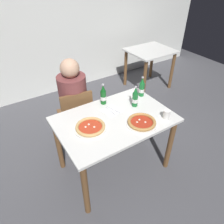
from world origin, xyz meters
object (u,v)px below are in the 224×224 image
Objects in this scene: dining_table_main at (115,127)px; beer_bottle_left at (103,96)px; napkin_with_cutlery at (112,110)px; beer_bottle_center at (135,98)px; pizza_margherita_near at (90,127)px; chair_behind_table at (76,115)px; dining_table_background at (150,58)px; paper_cup at (167,114)px; beer_bottle_right at (142,88)px; diner_seated at (75,106)px; pizza_marinara_far at (142,122)px.

beer_bottle_left is (0.05, 0.30, 0.22)m from dining_table_main.
beer_bottle_center is at bearing -11.90° from napkin_with_cutlery.
beer_bottle_center reaches higher than pizza_margherita_near.
chair_behind_table is (-0.18, 0.61, -0.15)m from dining_table_main.
dining_table_main and dining_table_background have the same top height.
pizza_margherita_near is at bearing 160.13° from paper_cup.
dining_table_main is 1.50× the size of dining_table_background.
dining_table_main is 1.41× the size of chair_behind_table.
pizza_margherita_near is 0.62m from beer_bottle_center.
beer_bottle_center is (0.61, 0.09, 0.08)m from pizza_margherita_near.
chair_behind_table is 4.10× the size of napkin_with_cutlery.
paper_cup is at bearing 133.68° from chair_behind_table.
beer_bottle_right is (0.70, -0.40, 0.37)m from chair_behind_table.
pizza_margherita_near is 1.27× the size of beer_bottle_right.
diner_seated is 3.84× the size of pizza_margherita_near.
dining_table_background is 3.24× the size of beer_bottle_center.
paper_cup reaches higher than napkin_with_cutlery.
beer_bottle_left and beer_bottle_center have the same top height.
beer_bottle_center is at bearing -40.38° from beer_bottle_left.
dining_table_main is at bearing -140.97° from dining_table_background.
paper_cup is at bearing -45.48° from napkin_with_cutlery.
paper_cup is (0.41, -0.59, -0.06)m from beer_bottle_left.
dining_table_main is 0.99× the size of diner_seated.
dining_table_background is 1.96m from beer_bottle_left.
pizza_marinara_far is 0.28m from paper_cup.
pizza_marinara_far is 3.24× the size of paper_cup.
beer_bottle_left is (0.23, -0.31, 0.37)m from chair_behind_table.
dining_table_background is at bearing 44.86° from beer_bottle_right.
napkin_with_cutlery is 0.58m from paper_cup.
dining_table_background is 2.05m from napkin_with_cutlery.
beer_bottle_right is at bearing -11.65° from beer_bottle_left.
beer_bottle_right is 1.19× the size of napkin_with_cutlery.
beer_bottle_center is at bearing 13.18° from dining_table_main.
pizza_marinara_far is at bearing -51.49° from dining_table_main.
napkin_with_cutlery is at bearing 123.84° from chair_behind_table.
diner_seated is at bearing 146.79° from beer_bottle_right.
dining_table_main is 3.90× the size of pizza_marinara_far.
beer_bottle_center is 1.19× the size of napkin_with_cutlery.
dining_table_background is 1.89m from beer_bottle_center.
diner_seated is (-0.17, 0.66, -0.05)m from dining_table_main.
pizza_marinara_far is 1.49× the size of napkin_with_cutlery.
diner_seated is 5.84× the size of napkin_with_cutlery.
pizza_marinara_far is at bearing -115.33° from beer_bottle_center.
dining_table_background is at bearing 46.50° from pizza_marinara_far.
beer_bottle_right is 0.50m from paper_cup.
beer_bottle_left reaches higher than pizza_marinara_far.
beer_bottle_center is at bearing 110.88° from paper_cup.
diner_seated reaches higher than beer_bottle_center.
dining_table_background is at bearing 53.25° from paper_cup.
diner_seated is 0.81m from beer_bottle_center.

